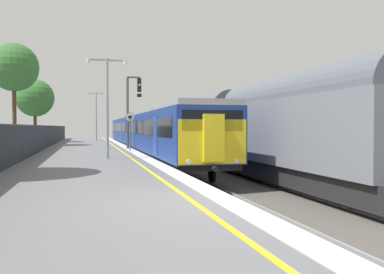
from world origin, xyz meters
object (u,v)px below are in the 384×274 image
at_px(freight_train_adjacent_track, 182,126).
at_px(platform_lamp_far, 96,112).
at_px(commuter_train_at_platform, 143,131).
at_px(speed_limit_sign, 130,126).
at_px(background_tree_right, 13,69).
at_px(background_tree_left, 35,99).
at_px(signal_gantry, 131,104).
at_px(platform_lamp_mid, 107,99).

bearing_deg(freight_train_adjacent_track, platform_lamp_far, 129.85).
xyz_separation_m(commuter_train_at_platform, speed_limit_sign, (-1.85, -7.09, 0.35)).
xyz_separation_m(freight_train_adjacent_track, background_tree_right, (-14.48, -0.84, 4.71)).
xyz_separation_m(speed_limit_sign, background_tree_left, (-7.91, 17.47, 2.87)).
height_order(freight_train_adjacent_track, platform_lamp_far, platform_lamp_far).
relative_size(signal_gantry, platform_lamp_mid, 1.05).
distance_m(commuter_train_at_platform, freight_train_adjacent_track, 5.00).
bearing_deg(background_tree_left, background_tree_right, -94.99).
distance_m(signal_gantry, background_tree_left, 17.03).
relative_size(platform_lamp_mid, platform_lamp_far, 0.93).
distance_m(platform_lamp_mid, background_tree_right, 17.46).
distance_m(platform_lamp_mid, platform_lamp_far, 25.68).
bearing_deg(platform_lamp_far, freight_train_adjacent_track, -50.15).
height_order(speed_limit_sign, background_tree_right, background_tree_right).
bearing_deg(platform_lamp_far, commuter_train_at_platform, -73.34).
distance_m(background_tree_left, background_tree_right, 8.49).
bearing_deg(platform_lamp_mid, freight_train_adjacent_track, 65.25).
relative_size(speed_limit_sign, background_tree_right, 0.30).
bearing_deg(background_tree_left, freight_train_adjacent_track, -28.32).
distance_m(commuter_train_at_platform, speed_limit_sign, 7.34).
xyz_separation_m(platform_lamp_mid, platform_lamp_far, (0.00, 25.68, 0.21)).
bearing_deg(background_tree_right, commuter_train_at_platform, -11.46).
relative_size(speed_limit_sign, background_tree_left, 0.39).
height_order(signal_gantry, speed_limit_sign, signal_gantry).
height_order(freight_train_adjacent_track, speed_limit_sign, freight_train_adjacent_track).
distance_m(freight_train_adjacent_track, speed_limit_sign, 11.63).
bearing_deg(platform_lamp_far, signal_gantry, -82.64).
xyz_separation_m(platform_lamp_mid, background_tree_left, (-6.13, 23.95, 1.49)).
xyz_separation_m(commuter_train_at_platform, freight_train_adjacent_track, (4.00, 2.96, 0.37)).
xyz_separation_m(freight_train_adjacent_track, platform_lamp_mid, (-7.63, -16.54, 1.35)).
xyz_separation_m(platform_lamp_mid, background_tree_right, (-6.85, 15.70, 3.36)).
distance_m(platform_lamp_far, background_tree_right, 12.51).
xyz_separation_m(commuter_train_at_platform, signal_gantry, (-1.48, -4.46, 2.00)).
xyz_separation_m(speed_limit_sign, platform_lamp_mid, (-1.78, -6.48, 1.37)).
distance_m(signal_gantry, speed_limit_sign, 3.12).
xyz_separation_m(freight_train_adjacent_track, background_tree_left, (-13.76, 7.41, 2.85)).
height_order(speed_limit_sign, platform_lamp_mid, platform_lamp_mid).
bearing_deg(commuter_train_at_platform, freight_train_adjacent_track, 36.50).
distance_m(speed_limit_sign, platform_lamp_far, 19.34).
relative_size(commuter_train_at_platform, background_tree_left, 6.11).
distance_m(freight_train_adjacent_track, background_tree_right, 15.25).
xyz_separation_m(signal_gantry, platform_lamp_far, (-2.14, 16.56, -0.07)).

